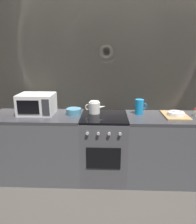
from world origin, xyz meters
TOP-DOWN VIEW (x-y plane):
  - ground_plane at (0.00, 0.00)m, footprint 8.00×8.00m
  - back_wall at (0.00, 0.32)m, footprint 3.60×0.05m
  - counter_left at (-0.90, 0.00)m, footprint 1.20×0.60m
  - stove_unit at (-0.00, -0.00)m, footprint 0.60×0.63m
  - counter_right at (0.90, 0.00)m, footprint 1.20×0.60m
  - microwave at (-0.89, 0.06)m, footprint 0.46×0.35m
  - kettle at (-0.13, 0.11)m, footprint 0.28×0.15m
  - mixing_bowl at (-0.40, 0.05)m, footprint 0.20×0.20m
  - pitcher at (0.47, 0.10)m, footprint 0.16×0.11m
  - dish_pile at (0.92, 0.01)m, footprint 0.30×0.40m

SIDE VIEW (x-z plane):
  - ground_plane at x=0.00m, z-range 0.00..0.00m
  - stove_unit at x=0.00m, z-range 0.00..0.90m
  - counter_left at x=-0.90m, z-range 0.00..0.90m
  - counter_right at x=0.90m, z-range 0.00..0.90m
  - dish_pile at x=0.92m, z-range 0.89..0.96m
  - mixing_bowl at x=-0.40m, z-range 0.90..0.98m
  - kettle at x=-0.13m, z-range 0.90..1.06m
  - pitcher at x=0.47m, z-range 0.90..1.10m
  - microwave at x=-0.89m, z-range 0.90..1.17m
  - back_wall at x=0.00m, z-range 0.00..2.40m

